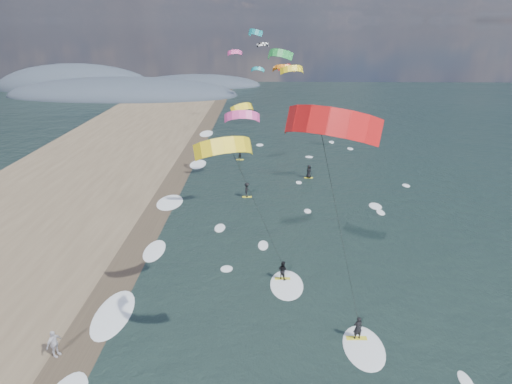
{
  "coord_description": "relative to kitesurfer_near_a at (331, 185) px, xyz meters",
  "views": [
    {
      "loc": [
        -0.3,
        -18.54,
        19.27
      ],
      "look_at": [
        -1.0,
        12.0,
        7.0
      ],
      "focal_mm": 30.0,
      "sensor_mm": 36.0,
      "label": 1
    }
  ],
  "objects": [
    {
      "name": "far_kitesurfers",
      "position": [
        -2.72,
        33.5,
        -11.69
      ],
      "size": [
        10.61,
        15.46,
        1.8
      ],
      "color": "yellow",
      "rests_on": "ground"
    },
    {
      "name": "ground",
      "position": [
        -2.6,
        1.03,
        -12.59
      ],
      "size": [
        260.0,
        260.0,
        0.0
      ],
      "primitive_type": "plane",
      "color": "black",
      "rests_on": "ground"
    },
    {
      "name": "beach_walker",
      "position": [
        -15.73,
        2.97,
        -11.67
      ],
      "size": [
        0.83,
        1.17,
        1.84
      ],
      "primitive_type": "imported",
      "rotation": [
        0.0,
        0.0,
        1.18
      ],
      "color": "silver",
      "rests_on": "ground"
    },
    {
      "name": "shoreline_surf",
      "position": [
        -13.4,
        15.78,
        -12.59
      ],
      "size": [
        2.4,
        79.4,
        0.11
      ],
      "color": "white",
      "rests_on": "ground"
    },
    {
      "name": "coastal_hills",
      "position": [
        -47.44,
        108.9,
        -12.59
      ],
      "size": [
        80.0,
        41.0,
        15.0
      ],
      "color": "#3D4756",
      "rests_on": "ground"
    },
    {
      "name": "wet_sand_strip",
      "position": [
        -14.6,
        11.03,
        -12.58
      ],
      "size": [
        3.0,
        240.0,
        0.0
      ],
      "primitive_type": "cube",
      "color": "#382D23",
      "rests_on": "ground"
    },
    {
      "name": "kitesurfer_near_a",
      "position": [
        0.0,
        0.0,
        0.0
      ],
      "size": [
        7.82,
        9.11,
        16.62
      ],
      "color": "yellow",
      "rests_on": "ground"
    },
    {
      "name": "bg_kite_field",
      "position": [
        -2.71,
        56.53,
        -0.0
      ],
      "size": [
        14.03,
        71.71,
        9.81
      ],
      "color": "orange",
      "rests_on": "ground"
    },
    {
      "name": "kitesurfer_near_b",
      "position": [
        -3.75,
        7.53,
        -3.85
      ],
      "size": [
        6.99,
        8.7,
        13.81
      ],
      "color": "yellow",
      "rests_on": "ground"
    }
  ]
}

